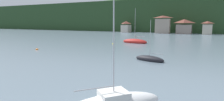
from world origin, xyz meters
TOP-DOWN VIEW (x-y plane):
  - wooded_hillside at (-12.82, 168.15)m, footprint 352.00×63.72m
  - shore_building_west at (-29.88, 126.73)m, footprint 4.38×5.69m
  - shore_building_westcentral at (-9.96, 125.63)m, footprint 7.33×3.39m
  - shore_building_central at (0.00, 126.61)m, footprint 7.22×5.44m
  - shore_building_eastcentral at (9.96, 125.54)m, footprint 4.18×3.20m
  - sailboat_far_3 at (-7.81, 78.27)m, footprint 7.30×3.20m
  - sailboat_mid_5 at (2.17, 56.51)m, footprint 4.83×2.51m
  - mooring_buoy_near at (-21.74, 57.29)m, footprint 0.58×0.58m
  - mooring_buoy_mid at (-11.92, 73.19)m, footprint 0.53×0.53m

SIDE VIEW (x-z plane):
  - mooring_buoy_near at x=-21.74m, z-range -0.29..0.29m
  - mooring_buoy_mid at x=-11.92m, z-range -0.26..0.26m
  - sailboat_mid_5 at x=2.17m, z-range -2.90..3.39m
  - sailboat_far_3 at x=-7.81m, z-range -4.50..5.23m
  - shore_building_eastcentral at x=9.96m, z-range -0.09..5.94m
  - shore_building_west at x=-29.88m, z-range -0.08..5.96m
  - shore_building_central at x=0.00m, z-range -0.08..6.85m
  - shore_building_westcentral at x=-9.96m, z-range -0.12..8.63m
  - wooded_hillside at x=-12.82m, z-range -10.38..25.78m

